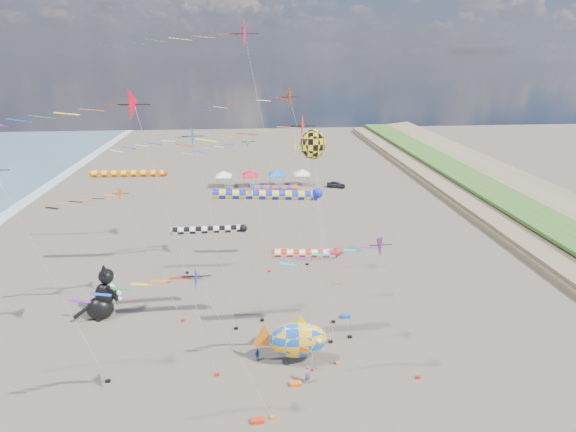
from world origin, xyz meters
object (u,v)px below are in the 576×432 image
(cat_inflatable, at_px, (101,293))
(child_blue, at_px, (257,355))
(person_adult, at_px, (308,374))
(parked_car, at_px, (336,185))
(fish_inflatable, at_px, (297,340))
(child_green, at_px, (281,339))

(cat_inflatable, relative_size, child_blue, 4.67)
(person_adult, distance_m, parked_car, 54.57)
(person_adult, bearing_deg, parked_car, 38.07)
(fish_inflatable, height_order, person_adult, fish_inflatable)
(parked_car, bearing_deg, child_blue, 179.86)
(person_adult, height_order, child_blue, person_adult)
(cat_inflatable, distance_m, person_adult, 21.80)
(person_adult, xyz_separation_m, child_green, (-1.74, 5.07, -0.24))
(parked_car, bearing_deg, fish_inflatable, -176.51)
(child_blue, distance_m, parked_car, 52.61)
(child_green, relative_size, child_blue, 1.04)
(cat_inflatable, distance_m, child_green, 18.08)
(cat_inflatable, distance_m, fish_inflatable, 20.07)
(person_adult, bearing_deg, cat_inflatable, 110.46)
(parked_car, bearing_deg, person_adult, -175.28)
(person_adult, bearing_deg, fish_inflatable, 65.08)
(child_blue, xyz_separation_m, parked_car, (16.38, 49.99, 0.04))
(person_adult, relative_size, parked_car, 0.47)
(person_adult, distance_m, child_green, 5.36)
(person_adult, xyz_separation_m, child_blue, (-3.85, 3.11, -0.26))
(child_green, bearing_deg, person_adult, -42.66)
(person_adult, height_order, child_green, person_adult)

